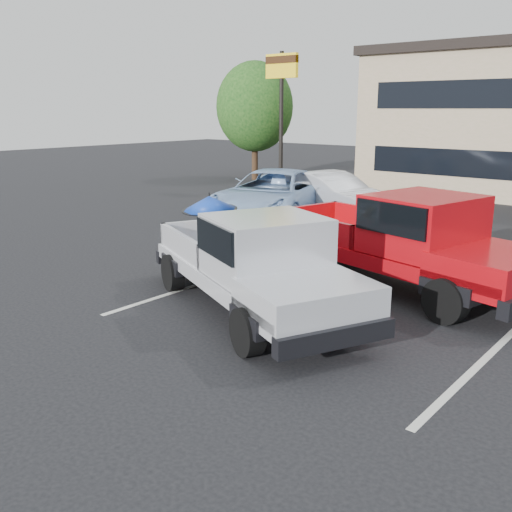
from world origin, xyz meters
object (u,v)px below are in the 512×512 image
at_px(red_pickup, 414,239).
at_px(silver_sedan, 330,195).
at_px(tree_left, 255,107).
at_px(silver_pickup, 259,260).
at_px(blue_suv, 273,196).
at_px(motel_sign, 282,84).

distance_m(red_pickup, silver_sedan, 8.25).
bearing_deg(tree_left, silver_pickup, -49.88).
height_order(tree_left, silver_pickup, tree_left).
bearing_deg(silver_sedan, silver_pickup, -141.34).
distance_m(silver_pickup, red_pickup, 3.44).
bearing_deg(blue_suv, silver_sedan, 40.55).
height_order(tree_left, silver_sedan, tree_left).
relative_size(tree_left, blue_suv, 0.99).
distance_m(silver_pickup, blue_suv, 9.05).
relative_size(motel_sign, tree_left, 1.00).
bearing_deg(blue_suv, silver_pickup, -70.10).
bearing_deg(blue_suv, red_pickup, -47.87).
xyz_separation_m(motel_sign, red_pickup, (10.71, -9.59, -3.55)).
bearing_deg(silver_sedan, motel_sign, 66.61).
relative_size(tree_left, red_pickup, 0.93).
xyz_separation_m(tree_left, silver_pickup, (13.22, -15.69, -2.68)).
bearing_deg(silver_pickup, silver_sedan, 139.49).
bearing_deg(red_pickup, tree_left, 152.01).
height_order(motel_sign, silver_sedan, motel_sign).
xyz_separation_m(motel_sign, blue_suv, (3.83, -5.43, -3.81)).
relative_size(tree_left, silver_pickup, 1.00).
relative_size(tree_left, silver_sedan, 1.28).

